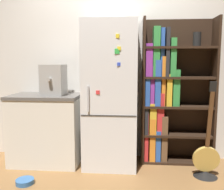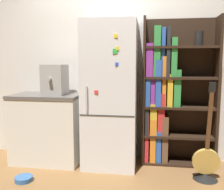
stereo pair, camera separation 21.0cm
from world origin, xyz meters
name	(u,v)px [view 1 (the left image)]	position (x,y,z in m)	size (l,w,h in m)	color
ground_plane	(110,168)	(0.00, 0.00, 0.00)	(16.00, 16.00, 0.00)	olive
wall_back	(113,65)	(0.00, 0.47, 1.30)	(8.00, 0.05, 2.60)	silver
refrigerator	(111,95)	(0.00, 0.14, 0.92)	(0.67, 0.64, 1.85)	silver
bookshelf	(167,95)	(0.74, 0.32, 0.91)	(0.93, 0.32, 1.91)	black
kitchen_counter	(47,128)	(-0.86, 0.15, 0.46)	(0.91, 0.62, 0.92)	silver
espresso_machine	(54,80)	(-0.74, 0.12, 1.12)	(0.28, 0.37, 0.39)	#A5A39E
guitar	(206,163)	(1.15, -0.15, 0.17)	(0.31, 0.28, 1.13)	black
pet_bowl	(25,181)	(-0.90, -0.49, 0.03)	(0.20, 0.20, 0.05)	#3366A5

